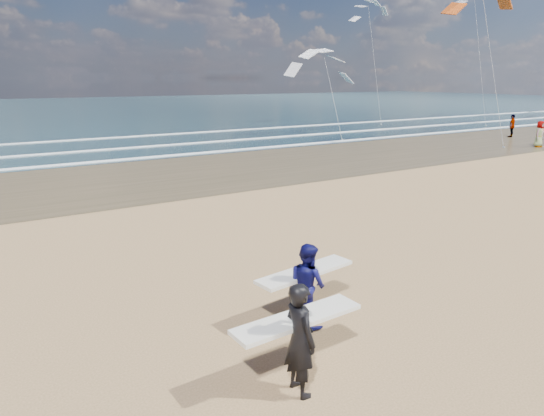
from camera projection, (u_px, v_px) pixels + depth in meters
wet_sand_strip at (403, 148)px, 33.20m from camera, size 220.00×12.00×0.01m
ocean at (151, 108)px, 77.53m from camera, size 220.00×100.00×0.02m
foam_breakers at (315, 133)px, 41.48m from camera, size 220.00×11.70×0.05m
surfer_near at (300, 336)px, 7.21m from camera, size 2.22×0.99×1.78m
surfer_far at (307, 283)px, 9.27m from camera, size 2.25×1.18×1.63m
beachgoer_0 at (539, 134)px, 33.35m from camera, size 0.95×0.70×1.79m
beachgoer_1 at (512, 126)px, 38.85m from camera, size 1.16×0.79×1.82m
kite_0 at (488, 37)px, 33.66m from camera, size 6.66×4.83×12.82m
kite_1 at (329, 77)px, 38.65m from camera, size 6.52×4.82×8.05m
kite_2 at (478, 40)px, 48.34m from camera, size 5.57×4.71×15.35m
kite_5 at (374, 54)px, 49.94m from camera, size 4.99×4.65×13.37m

